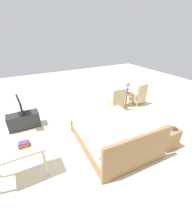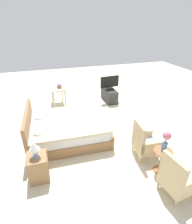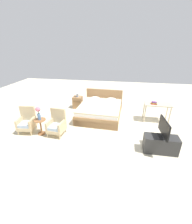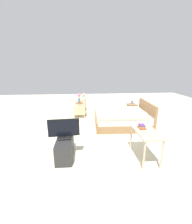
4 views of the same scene
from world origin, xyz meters
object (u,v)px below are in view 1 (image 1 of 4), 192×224
object	(u,v)px
bed	(113,136)
vanity_desk	(17,154)
flower_vase	(128,87)
book_stack	(24,144)
armchair_by_window_left	(138,96)
table_lamp	(173,122)
tv_flatscreen	(20,106)
armchair_by_window_right	(116,101)
side_table	(126,98)
nightstand	(168,138)
tv_stand	(24,121)

from	to	relation	value
bed	vanity_desk	distance (m)	2.34
flower_vase	book_stack	distance (m)	4.34
bed	vanity_desk	bearing A→B (deg)	-0.88
armchair_by_window_left	flower_vase	xyz separation A→B (m)	(0.57, -0.09, 0.48)
armchair_by_window_left	table_lamp	world-z (taller)	armchair_by_window_left
armchair_by_window_left	tv_flatscreen	distance (m)	4.54
book_stack	flower_vase	bearing A→B (deg)	-157.26
bed	armchair_by_window_right	size ratio (longest dim) A/B	2.38
side_table	tv_flatscreen	bearing A→B (deg)	-4.38
bed	side_table	bearing A→B (deg)	-136.28
armchair_by_window_right	vanity_desk	size ratio (longest dim) A/B	0.88
nightstand	tv_stand	size ratio (longest dim) A/B	0.60
armchair_by_window_left	armchair_by_window_right	bearing A→B (deg)	0.01
side_table	book_stack	size ratio (longest dim) A/B	2.45
bed	armchair_by_window_right	bearing A→B (deg)	-127.28
tv_flatscreen	side_table	bearing A→B (deg)	175.62
armchair_by_window_left	tv_flatscreen	size ratio (longest dim) A/B	1.18
flower_vase	tv_stand	size ratio (longest dim) A/B	0.50
side_table	vanity_desk	size ratio (longest dim) A/B	0.54
tv_stand	book_stack	world-z (taller)	book_stack
armchair_by_window_left	side_table	xyz separation A→B (m)	(0.57, -0.09, -0.02)
flower_vase	tv_flatscreen	world-z (taller)	tv_flatscreen
flower_vase	table_lamp	world-z (taller)	flower_vase
armchair_by_window_left	tv_stand	bearing A→B (deg)	-4.91
bed	book_stack	size ratio (longest dim) A/B	9.54
side_table	tv_stand	bearing A→B (deg)	-4.39
nightstand	vanity_desk	size ratio (longest dim) A/B	0.55
armchair_by_window_left	armchair_by_window_right	world-z (taller)	same
nightstand	tv_flatscreen	bearing A→B (deg)	-40.52
flower_vase	nightstand	distance (m)	2.68
armchair_by_window_right	armchair_by_window_left	bearing A→B (deg)	-179.99
armchair_by_window_right	tv_stand	distance (m)	3.39
bed	flower_vase	bearing A→B (deg)	-136.28
table_lamp	book_stack	world-z (taller)	table_lamp
nightstand	flower_vase	bearing A→B (deg)	-103.10
armchair_by_window_right	vanity_desk	xyz separation A→B (m)	(3.60, 1.65, 0.27)
armchair_by_window_right	table_lamp	size ratio (longest dim) A/B	2.79
bed	side_table	xyz separation A→B (m)	(-1.85, -1.77, 0.05)
flower_vase	bed	bearing A→B (deg)	43.72
flower_vase	table_lamp	bearing A→B (deg)	76.90
flower_vase	tv_stand	distance (m)	3.99
table_lamp	tv_flatscreen	world-z (taller)	tv_flatscreen
armchair_by_window_left	tv_stand	xyz separation A→B (m)	(4.50, -0.39, -0.12)
side_table	tv_flatscreen	distance (m)	3.97
tv_flatscreen	book_stack	bearing A→B (deg)	88.01
flower_vase	tv_flatscreen	distance (m)	3.95
armchair_by_window_left	vanity_desk	distance (m)	5.02
table_lamp	book_stack	xyz separation A→B (m)	(3.41, -0.88, 0.01)
armchair_by_window_left	side_table	size ratio (longest dim) A/B	1.64
bed	armchair_by_window_right	xyz separation A→B (m)	(-1.28, -1.68, 0.08)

